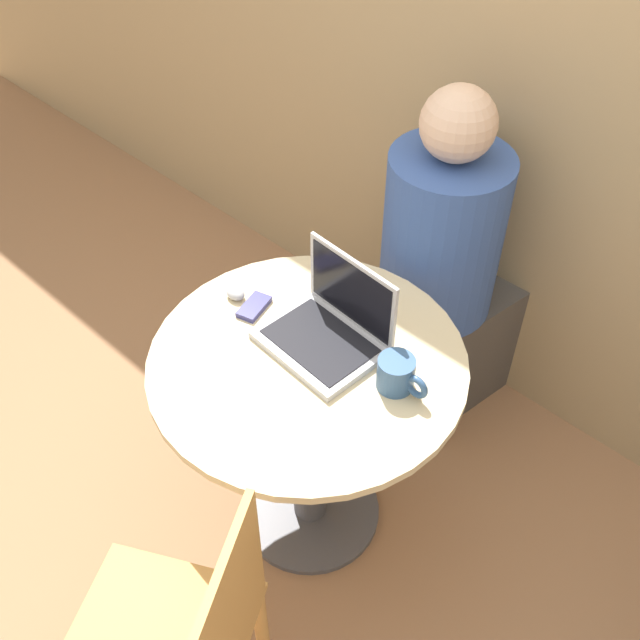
{
  "coord_description": "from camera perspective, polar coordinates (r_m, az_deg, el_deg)",
  "views": [
    {
      "loc": [
        0.91,
        -0.92,
        2.14
      ],
      "look_at": [
        -0.0,
        0.05,
        0.83
      ],
      "focal_mm": 42.0,
      "sensor_mm": 36.0,
      "label": 1
    }
  ],
  "objects": [
    {
      "name": "ground_plane",
      "position": [
        2.5,
        -0.76,
        -14.34
      ],
      "size": [
        12.0,
        12.0,
        0.0
      ],
      "primitive_type": "plane",
      "color": "#9E704C"
    },
    {
      "name": "back_wall",
      "position": [
        2.22,
        16.65,
        20.53
      ],
      "size": [
        7.0,
        0.05,
        2.6
      ],
      "color": "tan",
      "rests_on": "ground_plane"
    },
    {
      "name": "round_table",
      "position": [
        2.07,
        -0.89,
        -6.75
      ],
      "size": [
        0.82,
        0.82,
        0.73
      ],
      "color": "#4C4C51",
      "rests_on": "ground_plane"
    },
    {
      "name": "laptop",
      "position": [
        1.93,
        0.78,
        -0.53
      ],
      "size": [
        0.32,
        0.26,
        0.23
      ],
      "color": "#B7B7BC",
      "rests_on": "round_table"
    },
    {
      "name": "cell_phone",
      "position": [
        2.05,
        -5.05,
        1.01
      ],
      "size": [
        0.08,
        0.11,
        0.02
      ],
      "color": "navy",
      "rests_on": "round_table"
    },
    {
      "name": "computer_mouse",
      "position": [
        2.08,
        -6.47,
        2.05
      ],
      "size": [
        0.06,
        0.04,
        0.03
      ],
      "color": "#B2B2B7",
      "rests_on": "round_table"
    },
    {
      "name": "coffee_cup",
      "position": [
        1.83,
        5.93,
        -4.14
      ],
      "size": [
        0.14,
        0.09,
        0.09
      ],
      "color": "#335684",
      "rests_on": "round_table"
    },
    {
      "name": "person_seated",
      "position": [
        2.49,
        9.74,
        2.75
      ],
      "size": [
        0.42,
        0.59,
        1.22
      ],
      "color": "#4C4742",
      "rests_on": "ground_plane"
    }
  ]
}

